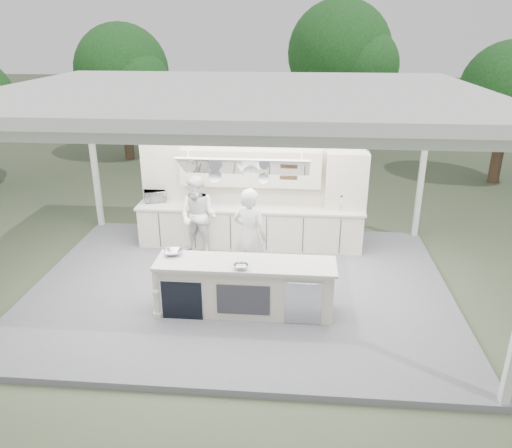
# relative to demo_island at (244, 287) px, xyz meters

# --- Properties ---
(ground) EXTENTS (90.00, 90.00, 0.00)m
(ground) POSITION_rel_demo_island_xyz_m (-0.18, 0.91, -0.60)
(ground) COLOR #474E35
(ground) RESTS_ON ground
(stage_deck) EXTENTS (8.00, 6.00, 0.12)m
(stage_deck) POSITION_rel_demo_island_xyz_m (-0.18, 0.91, -0.54)
(stage_deck) COLOR slate
(stage_deck) RESTS_ON ground
(tent) EXTENTS (8.20, 6.20, 3.86)m
(tent) POSITION_rel_demo_island_xyz_m (-0.18, 0.90, 3.11)
(tent) COLOR white
(tent) RESTS_ON ground
(demo_island) EXTENTS (3.10, 0.79, 0.95)m
(demo_island) POSITION_rel_demo_island_xyz_m (0.00, 0.00, 0.00)
(demo_island) COLOR beige
(demo_island) RESTS_ON stage_deck
(back_counter) EXTENTS (5.08, 0.72, 0.95)m
(back_counter) POSITION_rel_demo_island_xyz_m (-0.18, 2.81, 0.00)
(back_counter) COLOR beige
(back_counter) RESTS_ON stage_deck
(back_wall_unit) EXTENTS (5.05, 0.48, 2.25)m
(back_wall_unit) POSITION_rel_demo_island_xyz_m (0.27, 3.03, 0.98)
(back_wall_unit) COLOR beige
(back_wall_unit) RESTS_ON stage_deck
(tree_cluster) EXTENTS (19.55, 9.40, 5.85)m
(tree_cluster) POSITION_rel_demo_island_xyz_m (-0.34, 10.68, 2.69)
(tree_cluster) COLOR #493624
(tree_cluster) RESTS_ON ground
(head_chef) EXTENTS (0.83, 0.70, 1.93)m
(head_chef) POSITION_rel_demo_island_xyz_m (-0.01, 1.12, 0.49)
(head_chef) COLOR silver
(head_chef) RESTS_ON stage_deck
(sous_chef) EXTENTS (1.02, 0.89, 1.78)m
(sous_chef) POSITION_rel_demo_island_xyz_m (-1.24, 2.27, 0.42)
(sous_chef) COLOR white
(sous_chef) RESTS_ON stage_deck
(toaster_oven) EXTENTS (0.56, 0.48, 0.26)m
(toaster_oven) POSITION_rel_demo_island_xyz_m (-2.38, 2.99, 0.61)
(toaster_oven) COLOR silver
(toaster_oven) RESTS_ON back_counter
(bowl_large) EXTENTS (0.39, 0.39, 0.08)m
(bowl_large) POSITION_rel_demo_island_xyz_m (-1.28, 0.21, 0.51)
(bowl_large) COLOR #ADAFB4
(bowl_large) RESTS_ON demo_island
(bowl_small) EXTENTS (0.33, 0.33, 0.08)m
(bowl_small) POSITION_rel_demo_island_xyz_m (-0.02, -0.24, 0.51)
(bowl_small) COLOR #B7BBBF
(bowl_small) RESTS_ON demo_island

